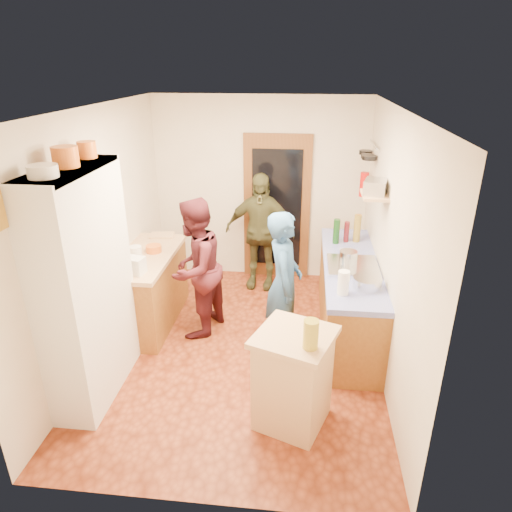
% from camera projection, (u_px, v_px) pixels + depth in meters
% --- Properties ---
extents(floor, '(3.00, 4.00, 0.02)m').
position_uv_depth(floor, '(241.00, 348.00, 5.18)').
color(floor, brown).
rests_on(floor, ground).
extents(ceiling, '(3.00, 4.00, 0.02)m').
position_uv_depth(ceiling, '(238.00, 107.00, 4.15)').
color(ceiling, silver).
rests_on(ceiling, ground).
extents(wall_back, '(3.00, 0.02, 2.60)m').
position_uv_depth(wall_back, '(260.00, 190.00, 6.50)').
color(wall_back, beige).
rests_on(wall_back, ground).
extents(wall_front, '(3.00, 0.02, 2.60)m').
position_uv_depth(wall_front, '(194.00, 358.00, 2.83)').
color(wall_front, beige).
rests_on(wall_front, ground).
extents(wall_left, '(0.02, 4.00, 2.60)m').
position_uv_depth(wall_left, '(99.00, 235.00, 4.82)').
color(wall_left, beige).
rests_on(wall_left, ground).
extents(wall_right, '(0.02, 4.00, 2.60)m').
position_uv_depth(wall_right, '(391.00, 247.00, 4.52)').
color(wall_right, beige).
rests_on(wall_right, ground).
extents(door_frame, '(0.95, 0.06, 2.10)m').
position_uv_depth(door_frame, '(277.00, 208.00, 6.54)').
color(door_frame, brown).
rests_on(door_frame, ground).
extents(door_glass, '(0.70, 0.02, 1.70)m').
position_uv_depth(door_glass, '(277.00, 209.00, 6.51)').
color(door_glass, black).
rests_on(door_glass, door_frame).
extents(hutch_body, '(0.40, 1.20, 2.20)m').
position_uv_depth(hutch_body, '(86.00, 288.00, 4.15)').
color(hutch_body, white).
rests_on(hutch_body, ground).
extents(hutch_top_shelf, '(0.40, 1.14, 0.04)m').
position_uv_depth(hutch_top_shelf, '(67.00, 170.00, 3.72)').
color(hutch_top_shelf, white).
rests_on(hutch_top_shelf, hutch_body).
extents(plate_stack, '(0.22, 0.22, 0.09)m').
position_uv_depth(plate_stack, '(43.00, 171.00, 3.38)').
color(plate_stack, white).
rests_on(plate_stack, hutch_top_shelf).
extents(orange_pot_a, '(0.21, 0.21, 0.17)m').
position_uv_depth(orange_pot_a, '(65.00, 157.00, 3.69)').
color(orange_pot_a, orange).
rests_on(orange_pot_a, hutch_top_shelf).
extents(orange_pot_b, '(0.17, 0.17, 0.15)m').
position_uv_depth(orange_pot_b, '(87.00, 150.00, 4.04)').
color(orange_pot_b, orange).
rests_on(orange_pot_b, hutch_top_shelf).
extents(left_counter_base, '(0.60, 1.40, 0.85)m').
position_uv_depth(left_counter_base, '(149.00, 291.00, 5.54)').
color(left_counter_base, '#925E25').
rests_on(left_counter_base, ground).
extents(left_counter_top, '(0.64, 1.44, 0.05)m').
position_uv_depth(left_counter_top, '(145.00, 257.00, 5.37)').
color(left_counter_top, '#D8AC7C').
rests_on(left_counter_top, left_counter_base).
extents(toaster, '(0.27, 0.20, 0.18)m').
position_uv_depth(toaster, '(133.00, 265.00, 4.86)').
color(toaster, white).
rests_on(toaster, left_counter_top).
extents(kettle, '(0.15, 0.15, 0.16)m').
position_uv_depth(kettle, '(136.00, 253.00, 5.20)').
color(kettle, white).
rests_on(kettle, left_counter_top).
extents(orange_bowl, '(0.23, 0.23, 0.08)m').
position_uv_depth(orange_bowl, '(154.00, 249.00, 5.42)').
color(orange_bowl, orange).
rests_on(orange_bowl, left_counter_top).
extents(chopping_board, '(0.33, 0.26, 0.02)m').
position_uv_depth(chopping_board, '(162.00, 235.00, 5.92)').
color(chopping_board, '#D8AC7C').
rests_on(chopping_board, left_counter_top).
extents(right_counter_base, '(0.60, 2.20, 0.84)m').
position_uv_depth(right_counter_base, '(348.00, 299.00, 5.35)').
color(right_counter_base, '#925E25').
rests_on(right_counter_base, ground).
extents(right_counter_top, '(0.62, 2.22, 0.06)m').
position_uv_depth(right_counter_top, '(351.00, 265.00, 5.17)').
color(right_counter_top, '#0D18AD').
rests_on(right_counter_top, right_counter_base).
extents(hob, '(0.55, 0.58, 0.04)m').
position_uv_depth(hob, '(353.00, 266.00, 5.02)').
color(hob, silver).
rests_on(hob, right_counter_top).
extents(pot_on_hob, '(0.20, 0.20, 0.13)m').
position_uv_depth(pot_on_hob, '(348.00, 257.00, 5.04)').
color(pot_on_hob, silver).
rests_on(pot_on_hob, hob).
extents(bottle_a, '(0.09, 0.09, 0.31)m').
position_uv_depth(bottle_a, '(336.00, 231.00, 5.64)').
color(bottle_a, '#143F14').
rests_on(bottle_a, right_counter_top).
extents(bottle_b, '(0.08, 0.08, 0.26)m').
position_uv_depth(bottle_b, '(346.00, 232.00, 5.70)').
color(bottle_b, '#591419').
rests_on(bottle_b, right_counter_top).
extents(bottle_c, '(0.11, 0.11, 0.35)m').
position_uv_depth(bottle_c, '(357.00, 228.00, 5.69)').
color(bottle_c, olive).
rests_on(bottle_c, right_counter_top).
extents(paper_towel, '(0.12, 0.12, 0.24)m').
position_uv_depth(paper_towel, '(343.00, 283.00, 4.41)').
color(paper_towel, white).
rests_on(paper_towel, right_counter_top).
extents(mixing_bowl, '(0.34, 0.34, 0.11)m').
position_uv_depth(mixing_bowl, '(367.00, 283.00, 4.56)').
color(mixing_bowl, silver).
rests_on(mixing_bowl, right_counter_top).
extents(island_base, '(0.71, 0.71, 0.86)m').
position_uv_depth(island_base, '(293.00, 381.00, 3.97)').
color(island_base, '#D8AC7C').
rests_on(island_base, ground).
extents(island_top, '(0.80, 0.80, 0.05)m').
position_uv_depth(island_top, '(295.00, 337.00, 3.79)').
color(island_top, '#D8AC7C').
rests_on(island_top, island_base).
extents(cutting_board, '(0.43, 0.38, 0.02)m').
position_uv_depth(cutting_board, '(291.00, 331.00, 3.85)').
color(cutting_board, white).
rests_on(cutting_board, island_top).
extents(oil_jar, '(0.16, 0.16, 0.25)m').
position_uv_depth(oil_jar, '(311.00, 334.00, 3.56)').
color(oil_jar, '#AD9E2D').
rests_on(oil_jar, island_top).
extents(pan_rail, '(0.02, 0.65, 0.02)m').
position_uv_depth(pan_rail, '(374.00, 144.00, 5.62)').
color(pan_rail, silver).
rests_on(pan_rail, wall_right).
extents(pan_hang_a, '(0.18, 0.18, 0.05)m').
position_uv_depth(pan_hang_a, '(369.00, 158.00, 5.52)').
color(pan_hang_a, black).
rests_on(pan_hang_a, pan_rail).
extents(pan_hang_b, '(0.16, 0.16, 0.05)m').
position_uv_depth(pan_hang_b, '(367.00, 156.00, 5.71)').
color(pan_hang_b, black).
rests_on(pan_hang_b, pan_rail).
extents(pan_hang_c, '(0.17, 0.17, 0.05)m').
position_uv_depth(pan_hang_c, '(366.00, 152.00, 5.88)').
color(pan_hang_c, black).
rests_on(pan_hang_c, pan_rail).
extents(wall_shelf, '(0.26, 0.42, 0.03)m').
position_uv_depth(wall_shelf, '(375.00, 195.00, 4.78)').
color(wall_shelf, '#D8AC7C').
rests_on(wall_shelf, wall_right).
extents(radio, '(0.29, 0.34, 0.15)m').
position_uv_depth(radio, '(375.00, 187.00, 4.75)').
color(radio, silver).
rests_on(radio, wall_shelf).
extents(ext_bracket, '(0.06, 0.10, 0.04)m').
position_uv_depth(ext_bracket, '(368.00, 188.00, 6.01)').
color(ext_bracket, black).
rests_on(ext_bracket, wall_right).
extents(fire_extinguisher, '(0.11, 0.11, 0.32)m').
position_uv_depth(fire_extinguisher, '(364.00, 184.00, 6.00)').
color(fire_extinguisher, red).
rests_on(fire_extinguisher, wall_right).
extents(person_hob, '(0.41, 0.60, 1.60)m').
position_uv_depth(person_hob, '(287.00, 284.00, 4.87)').
color(person_hob, '#2D5589').
rests_on(person_hob, ground).
extents(person_left, '(0.83, 0.94, 1.64)m').
position_uv_depth(person_left, '(199.00, 268.00, 5.21)').
color(person_left, '#44161D').
rests_on(person_left, ground).
extents(person_back, '(0.99, 0.48, 1.65)m').
position_uv_depth(person_back, '(261.00, 232.00, 6.30)').
color(person_back, '#3F3F23').
rests_on(person_back, ground).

